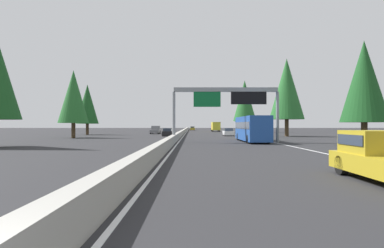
{
  "coord_description": "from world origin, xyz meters",
  "views": [
    {
      "loc": [
        -1.77,
        -1.88,
        2.08
      ],
      "look_at": [
        69.55,
        -1.84,
        2.27
      ],
      "focal_mm": 30.56,
      "sensor_mm": 36.0,
      "label": 1
    }
  ],
  "objects_px": {
    "box_truck_mid_right": "(216,126)",
    "conifer_right_distant": "(245,104)",
    "conifer_right_near": "(364,82)",
    "conifer_left_near": "(73,97)",
    "pickup_mid_center": "(383,156)",
    "bus_distant_a": "(252,128)",
    "sedan_near_right": "(192,128)",
    "conifer_left_mid": "(87,104)",
    "oncoming_far": "(168,132)",
    "conifer_right_far": "(245,101)",
    "sign_gantry_overhead": "(227,99)",
    "oncoming_near": "(156,130)",
    "conifer_right_mid": "(287,89)",
    "sedan_far_right": "(228,132)"
  },
  "relations": [
    {
      "from": "box_truck_mid_right",
      "to": "conifer_right_far",
      "type": "distance_m",
      "value": 15.77
    },
    {
      "from": "oncoming_far",
      "to": "conifer_right_distant",
      "type": "distance_m",
      "value": 37.67
    },
    {
      "from": "sign_gantry_overhead",
      "to": "sedan_far_right",
      "type": "height_order",
      "value": "sign_gantry_overhead"
    },
    {
      "from": "oncoming_far",
      "to": "conifer_right_far",
      "type": "bearing_deg",
      "value": 146.85
    },
    {
      "from": "conifer_right_far",
      "to": "conifer_left_mid",
      "type": "distance_m",
      "value": 42.3
    },
    {
      "from": "sign_gantry_overhead",
      "to": "conifer_left_mid",
      "type": "height_order",
      "value": "conifer_left_mid"
    },
    {
      "from": "bus_distant_a",
      "to": "oncoming_far",
      "type": "bearing_deg",
      "value": 30.33
    },
    {
      "from": "conifer_right_near",
      "to": "conifer_left_near",
      "type": "bearing_deg",
      "value": 62.34
    },
    {
      "from": "conifer_right_far",
      "to": "conifer_right_distant",
      "type": "height_order",
      "value": "conifer_right_far"
    },
    {
      "from": "sedan_far_right",
      "to": "conifer_right_near",
      "type": "height_order",
      "value": "conifer_right_near"
    },
    {
      "from": "pickup_mid_center",
      "to": "oncoming_near",
      "type": "xyz_separation_m",
      "value": [
        63.95,
        15.63,
        0.0
      ]
    },
    {
      "from": "sign_gantry_overhead",
      "to": "bus_distant_a",
      "type": "xyz_separation_m",
      "value": [
        1.62,
        -3.22,
        -3.47
      ]
    },
    {
      "from": "sign_gantry_overhead",
      "to": "oncoming_far",
      "type": "xyz_separation_m",
      "value": [
        22.05,
        8.73,
        -4.5
      ]
    },
    {
      "from": "oncoming_far",
      "to": "sign_gantry_overhead",
      "type": "bearing_deg",
      "value": 21.61
    },
    {
      "from": "oncoming_far",
      "to": "conifer_right_far",
      "type": "height_order",
      "value": "conifer_right_far"
    },
    {
      "from": "oncoming_near",
      "to": "conifer_left_near",
      "type": "height_order",
      "value": "conifer_left_near"
    },
    {
      "from": "bus_distant_a",
      "to": "conifer_right_far",
      "type": "relative_size",
      "value": 0.8
    },
    {
      "from": "sign_gantry_overhead",
      "to": "conifer_left_near",
      "type": "relative_size",
      "value": 1.17
    },
    {
      "from": "sedan_far_right",
      "to": "conifer_right_mid",
      "type": "bearing_deg",
      "value": -107.81
    },
    {
      "from": "oncoming_near",
      "to": "sedan_far_right",
      "type": "bearing_deg",
      "value": 48.25
    },
    {
      "from": "oncoming_near",
      "to": "conifer_right_distant",
      "type": "height_order",
      "value": "conifer_right_distant"
    },
    {
      "from": "box_truck_mid_right",
      "to": "conifer_right_distant",
      "type": "height_order",
      "value": "conifer_right_distant"
    },
    {
      "from": "sign_gantry_overhead",
      "to": "oncoming_far",
      "type": "distance_m",
      "value": 24.14
    },
    {
      "from": "sign_gantry_overhead",
      "to": "pickup_mid_center",
      "type": "xyz_separation_m",
      "value": [
        -26.58,
        -2.93,
        -4.27
      ]
    },
    {
      "from": "oncoming_near",
      "to": "conifer_right_mid",
      "type": "xyz_separation_m",
      "value": [
        -17.05,
        -25.65,
        7.66
      ]
    },
    {
      "from": "conifer_right_mid",
      "to": "conifer_left_mid",
      "type": "height_order",
      "value": "conifer_right_mid"
    },
    {
      "from": "bus_distant_a",
      "to": "sedan_near_right",
      "type": "height_order",
      "value": "bus_distant_a"
    },
    {
      "from": "pickup_mid_center",
      "to": "bus_distant_a",
      "type": "distance_m",
      "value": 28.22
    },
    {
      "from": "conifer_right_distant",
      "to": "conifer_right_near",
      "type": "bearing_deg",
      "value": -177.56
    },
    {
      "from": "box_truck_mid_right",
      "to": "sedan_near_right",
      "type": "bearing_deg",
      "value": 17.27
    },
    {
      "from": "conifer_left_near",
      "to": "box_truck_mid_right",
      "type": "bearing_deg",
      "value": -27.93
    },
    {
      "from": "sedan_far_right",
      "to": "box_truck_mid_right",
      "type": "xyz_separation_m",
      "value": [
        39.74,
        -0.47,
        0.93
      ]
    },
    {
      "from": "oncoming_far",
      "to": "box_truck_mid_right",
      "type": "bearing_deg",
      "value": 163.89
    },
    {
      "from": "box_truck_mid_right",
      "to": "oncoming_far",
      "type": "xyz_separation_m",
      "value": [
        -41.29,
        11.92,
        -0.93
      ]
    },
    {
      "from": "conifer_left_near",
      "to": "conifer_left_mid",
      "type": "bearing_deg",
      "value": 10.62
    },
    {
      "from": "pickup_mid_center",
      "to": "oncoming_near",
      "type": "height_order",
      "value": "same"
    },
    {
      "from": "sedan_near_right",
      "to": "conifer_right_far",
      "type": "height_order",
      "value": "conifer_right_far"
    },
    {
      "from": "box_truck_mid_right",
      "to": "conifer_right_distant",
      "type": "xyz_separation_m",
      "value": [
        -9.92,
        -7.62,
        6.33
      ]
    },
    {
      "from": "pickup_mid_center",
      "to": "oncoming_near",
      "type": "distance_m",
      "value": 65.83
    },
    {
      "from": "sign_gantry_overhead",
      "to": "conifer_right_far",
      "type": "bearing_deg",
      "value": -11.39
    },
    {
      "from": "bus_distant_a",
      "to": "box_truck_mid_right",
      "type": "distance_m",
      "value": 61.72
    },
    {
      "from": "sedan_near_right",
      "to": "conifer_left_mid",
      "type": "height_order",
      "value": "conifer_left_mid"
    },
    {
      "from": "sedan_near_right",
      "to": "conifer_right_far",
      "type": "bearing_deg",
      "value": -157.91
    },
    {
      "from": "sedan_far_right",
      "to": "conifer_right_mid",
      "type": "height_order",
      "value": "conifer_right_mid"
    },
    {
      "from": "conifer_right_mid",
      "to": "conifer_left_mid",
      "type": "relative_size",
      "value": 1.33
    },
    {
      "from": "sedan_near_right",
      "to": "conifer_left_mid",
      "type": "relative_size",
      "value": 0.41
    },
    {
      "from": "sign_gantry_overhead",
      "to": "conifer_left_near",
      "type": "height_order",
      "value": "conifer_left_near"
    },
    {
      "from": "conifer_right_distant",
      "to": "conifer_right_far",
      "type": "bearing_deg",
      "value": 167.29
    },
    {
      "from": "sign_gantry_overhead",
      "to": "box_truck_mid_right",
      "type": "distance_m",
      "value": 63.52
    },
    {
      "from": "oncoming_far",
      "to": "conifer_right_near",
      "type": "xyz_separation_m",
      "value": [
        -27.63,
        -22.06,
        5.8
      ]
    }
  ]
}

